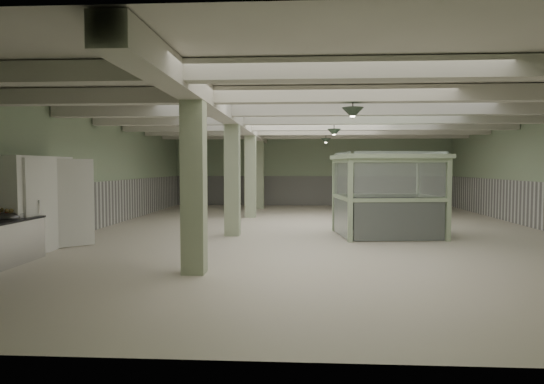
{
  "coord_description": "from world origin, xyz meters",
  "views": [
    {
      "loc": [
        -0.52,
        -14.81,
        1.98
      ],
      "look_at": [
        -1.31,
        -1.83,
        1.3
      ],
      "focal_mm": 32.0,
      "sensor_mm": 36.0,
      "label": 1
    }
  ],
  "objects": [
    {
      "name": "floor",
      "position": [
        0.0,
        0.0,
        0.0
      ],
      "size": [
        20.0,
        20.0,
        0.0
      ],
      "primitive_type": "plane",
      "color": "silver",
      "rests_on": "ground"
    },
    {
      "name": "ceiling",
      "position": [
        0.0,
        0.0,
        3.6
      ],
      "size": [
        14.0,
        20.0,
        0.02
      ],
      "primitive_type": "cube",
      "color": "silver",
      "rests_on": "wall_back"
    },
    {
      "name": "wall_back",
      "position": [
        0.0,
        10.0,
        1.8
      ],
      "size": [
        14.0,
        0.02,
        3.6
      ],
      "primitive_type": "cube",
      "color": "#94A483",
      "rests_on": "floor"
    },
    {
      "name": "wall_front",
      "position": [
        0.0,
        -10.0,
        1.8
      ],
      "size": [
        14.0,
        0.02,
        3.6
      ],
      "primitive_type": "cube",
      "color": "#94A483",
      "rests_on": "floor"
    },
    {
      "name": "wall_left",
      "position": [
        -7.0,
        0.0,
        1.8
      ],
      "size": [
        0.02,
        20.0,
        3.6
      ],
      "primitive_type": "cube",
      "color": "#94A483",
      "rests_on": "floor"
    },
    {
      "name": "wainscot_left",
      "position": [
        -6.97,
        0.0,
        0.75
      ],
      "size": [
        0.05,
        19.9,
        1.5
      ],
      "primitive_type": "cube",
      "color": "silver",
      "rests_on": "floor"
    },
    {
      "name": "wainscot_back",
      "position": [
        0.0,
        9.97,
        0.75
      ],
      "size": [
        13.9,
        0.05,
        1.5
      ],
      "primitive_type": "cube",
      "color": "silver",
      "rests_on": "floor"
    },
    {
      "name": "girder",
      "position": [
        -2.5,
        0.0,
        3.38
      ],
      "size": [
        0.45,
        19.9,
        0.4
      ],
      "primitive_type": "cube",
      "color": "beige",
      "rests_on": "ceiling"
    },
    {
      "name": "beam_a",
      "position": [
        0.0,
        -7.5,
        3.42
      ],
      "size": [
        13.9,
        0.35,
        0.32
      ],
      "primitive_type": "cube",
      "color": "beige",
      "rests_on": "ceiling"
    },
    {
      "name": "beam_b",
      "position": [
        0.0,
        -5.0,
        3.42
      ],
      "size": [
        13.9,
        0.35,
        0.32
      ],
      "primitive_type": "cube",
      "color": "beige",
      "rests_on": "ceiling"
    },
    {
      "name": "beam_c",
      "position": [
        0.0,
        -2.5,
        3.42
      ],
      "size": [
        13.9,
        0.35,
        0.32
      ],
      "primitive_type": "cube",
      "color": "beige",
      "rests_on": "ceiling"
    },
    {
      "name": "beam_d",
      "position": [
        0.0,
        0.0,
        3.42
      ],
      "size": [
        13.9,
        0.35,
        0.32
      ],
      "primitive_type": "cube",
      "color": "beige",
      "rests_on": "ceiling"
    },
    {
      "name": "beam_e",
      "position": [
        0.0,
        2.5,
        3.42
      ],
      "size": [
        13.9,
        0.35,
        0.32
      ],
      "primitive_type": "cube",
      "color": "beige",
      "rests_on": "ceiling"
    },
    {
      "name": "beam_f",
      "position": [
        0.0,
        5.0,
        3.42
      ],
      "size": [
        13.9,
        0.35,
        0.32
      ],
      "primitive_type": "cube",
      "color": "beige",
      "rests_on": "ceiling"
    },
    {
      "name": "beam_g",
      "position": [
        0.0,
        7.5,
        3.42
      ],
      "size": [
        13.9,
        0.35,
        0.32
      ],
      "primitive_type": "cube",
      "color": "beige",
      "rests_on": "ceiling"
    },
    {
      "name": "column_a",
      "position": [
        -2.5,
        -6.0,
        1.8
      ],
      "size": [
        0.42,
        0.42,
        3.6
      ],
      "primitive_type": "cube",
      "color": "#A8B693",
      "rests_on": "floor"
    },
    {
      "name": "column_b",
      "position": [
        -2.5,
        -1.0,
        1.8
      ],
      "size": [
        0.42,
        0.42,
        3.6
      ],
      "primitive_type": "cube",
      "color": "#A8B693",
      "rests_on": "floor"
    },
    {
      "name": "column_c",
      "position": [
        -2.5,
        4.0,
        1.8
      ],
      "size": [
        0.42,
        0.42,
        3.6
      ],
      "primitive_type": "cube",
      "color": "#A8B693",
      "rests_on": "floor"
    },
    {
      "name": "column_d",
      "position": [
        -2.5,
        8.0,
        1.8
      ],
      "size": [
        0.42,
        0.42,
        3.6
      ],
      "primitive_type": "cube",
      "color": "#A8B693",
      "rests_on": "floor"
    },
    {
      "name": "pendant_front",
      "position": [
        0.5,
        -5.0,
        3.05
      ],
      "size": [
        0.44,
        0.44,
        0.22
      ],
      "primitive_type": "cone",
      "rotation": [
        3.14,
        0.0,
        0.0
      ],
      "color": "#2E3D30",
      "rests_on": "ceiling"
    },
    {
      "name": "pendant_mid",
      "position": [
        0.5,
        0.5,
        3.05
      ],
      "size": [
        0.44,
        0.44,
        0.22
      ],
      "primitive_type": "cone",
      "rotation": [
        3.14,
        0.0,
        0.0
      ],
      "color": "#2E3D30",
      "rests_on": "ceiling"
    },
    {
      "name": "pendant_back",
      "position": [
        0.5,
        5.5,
        3.05
      ],
      "size": [
        0.44,
        0.44,
        0.22
      ],
      "primitive_type": "cone",
      "rotation": [
        3.14,
        0.0,
        0.0
      ],
      "color": "#2E3D30",
      "rests_on": "ceiling"
    },
    {
      "name": "veg_colander",
      "position": [
        -6.55,
        -5.23,
        1.0
      ],
      "size": [
        0.54,
        0.54,
        0.21
      ],
      "primitive_type": null,
      "rotation": [
        0.0,
        0.0,
        -0.21
      ],
      "color": "#45444A",
      "rests_on": "prep_counter"
    },
    {
      "name": "orange_bowl",
      "position": [
        -6.45,
        -5.09,
        0.95
      ],
      "size": [
        0.29,
        0.29,
        0.1
      ],
      "primitive_type": "cylinder",
      "rotation": [
        0.0,
        0.0,
        0.05
      ],
      "color": "#B2B2B7",
      "rests_on": "prep_counter"
    },
    {
      "name": "walkin_cooler",
      "position": [
        -6.62,
        -4.0,
        1.12
      ],
      "size": [
        1.12,
        2.45,
        2.25
      ],
      "color": "white",
      "rests_on": "floor"
    },
    {
      "name": "guard_booth",
      "position": [
        1.94,
        -0.84,
        1.61
      ],
      "size": [
        3.16,
        2.77,
        2.39
      ],
      "rotation": [
        0.0,
        0.0,
        0.12
      ],
      "color": "#ACC49C",
      "rests_on": "floor"
    },
    {
      "name": "filing_cabinet",
      "position": [
        3.46,
        -0.81,
        0.57
      ],
      "size": [
        0.41,
        0.56,
        1.13
      ],
      "primitive_type": "cube",
      "rotation": [
        0.0,
        0.0,
        -0.09
      ],
      "color": "#5F6453",
      "rests_on": "floor"
    }
  ]
}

